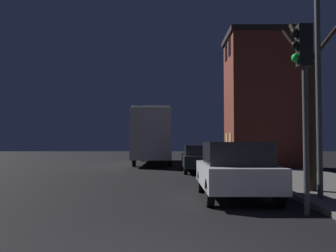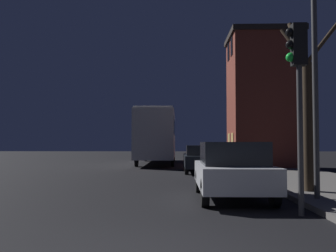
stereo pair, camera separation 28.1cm
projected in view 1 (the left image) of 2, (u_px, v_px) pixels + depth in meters
brick_building at (261, 99)px, 22.44m from camera, size 4.14×4.00×7.93m
streetlamp at (301, 24)px, 9.59m from camera, size 1.21×0.47×6.14m
traffic_light at (303, 77)px, 8.01m from camera, size 0.43×0.24×4.07m
bare_tree at (308, 106)px, 11.00m from camera, size 1.56×1.27×5.21m
bus at (155, 133)px, 27.23m from camera, size 2.49×10.78×3.72m
car_near_lane at (235, 169)px, 10.17m from camera, size 1.83×4.01×1.55m
car_mid_lane at (200, 158)px, 19.38m from camera, size 1.78×4.70×1.39m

